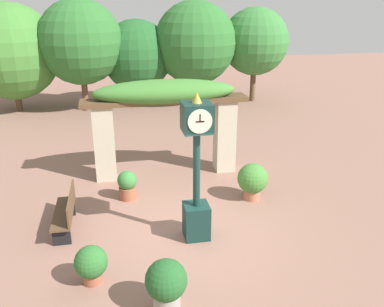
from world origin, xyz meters
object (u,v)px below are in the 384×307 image
potted_plant_near_right (166,283)px  park_bench (66,212)px  potted_plant_near_left (91,263)px  potted_plant_far_left (127,185)px  potted_plant_far_right (253,180)px  pedestal_clock (197,172)px

potted_plant_near_right → park_bench: size_ratio=0.58×
potted_plant_near_left → potted_plant_far_left: potted_plant_far_left is taller
potted_plant_near_right → park_bench: (-1.89, 3.00, -0.07)m
potted_plant_far_right → park_bench: (-4.67, -0.65, -0.11)m
pedestal_clock → potted_plant_near_right: size_ratio=3.51×
pedestal_clock → potted_plant_near_left: size_ratio=4.32×
pedestal_clock → potted_plant_far_right: (1.82, 1.53, -1.03)m
potted_plant_far_left → park_bench: size_ratio=0.49×
potted_plant_near_left → potted_plant_far_left: size_ratio=0.97×
potted_plant_far_right → potted_plant_near_right: bearing=-127.3°
potted_plant_far_right → pedestal_clock: bearing=-140.0°
pedestal_clock → potted_plant_near_right: 2.56m
park_bench → potted_plant_near_right: bearing=32.2°
pedestal_clock → potted_plant_far_left: bearing=122.9°
pedestal_clock → potted_plant_near_right: bearing=-114.2°
potted_plant_far_left → pedestal_clock: bearing=-57.1°
potted_plant_near_right → potted_plant_far_left: size_ratio=1.19×
park_bench → potted_plant_far_right: bearing=97.9°
potted_plant_far_left → park_bench: (-1.43, -1.30, 0.04)m
pedestal_clock → park_bench: 3.19m
potted_plant_near_left → park_bench: park_bench is taller
potted_plant_far_left → park_bench: 1.94m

